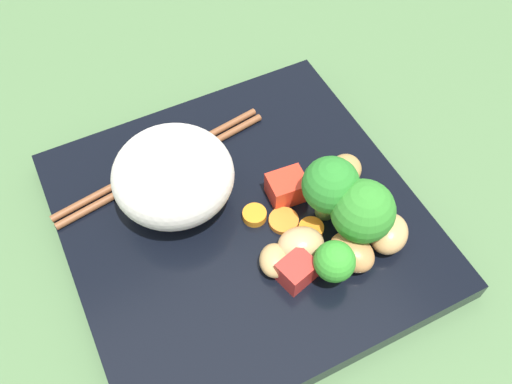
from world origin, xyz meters
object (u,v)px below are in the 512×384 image
Objects in this scene: rice_mound at (173,176)px; carrot_slice_0 at (284,221)px; broccoli_floret_1 at (334,262)px; chopstick_pair at (162,165)px; square_plate at (242,222)px.

rice_mound reaches higher than carrot_slice_0.
broccoli_floret_1 reaches higher than carrot_slice_0.
square_plate is at bearing 108.35° from chopstick_pair.
carrot_slice_0 is 0.12× the size of chopstick_pair.
chopstick_pair is (-16.35, -7.16, -2.06)cm from broccoli_floret_1.
carrot_slice_0 is (2.25, 2.73, 1.23)cm from square_plate.
carrot_slice_0 is at bearing -173.45° from broccoli_floret_1.
square_plate is 11.49× the size of carrot_slice_0.
rice_mound is 9.80cm from carrot_slice_0.
square_plate is at bearing 46.22° from rice_mound.
rice_mound is at bearing -133.78° from square_plate.
chopstick_pair is at bearing 175.24° from rice_mound.
broccoli_floret_1 is 1.69× the size of carrot_slice_0.
rice_mound reaches higher than chopstick_pair.
rice_mound is 2.34× the size of broccoli_floret_1.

